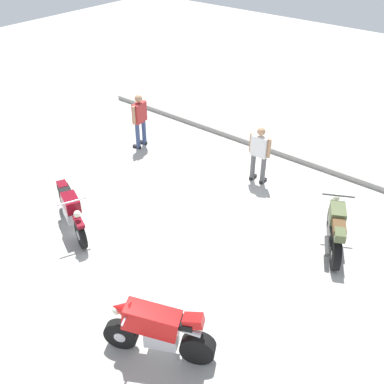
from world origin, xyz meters
The scene contains 7 objects.
ground_plane centered at (0.00, 0.00, 0.00)m, with size 40.00×40.00×0.00m, color #ADAAA3.
curb_edge centered at (0.00, 4.60, 0.07)m, with size 14.00×0.30×0.15m, color gray.
motorcycle_red_sportbike centered at (1.82, -2.93, 0.59)m, with size 1.83×1.08×1.14m.
motorcycle_maroon_cruiser centered at (-2.09, -1.62, 0.52)m, with size 1.96×1.02×1.09m.
motorcycle_olive_vintage centered at (2.94, 1.57, 0.49)m, with size 1.06×1.80×1.07m.
person_in_red_shirt centered at (-3.71, 2.32, 0.96)m, with size 0.37×0.65×1.68m.
person_in_white_shirt centered at (0.16, 2.85, 0.91)m, with size 0.63×0.31×1.61m.
Camera 1 is at (5.46, -6.52, 6.74)m, focal length 42.98 mm.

